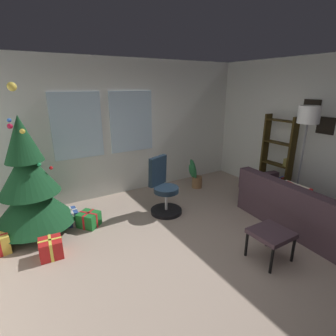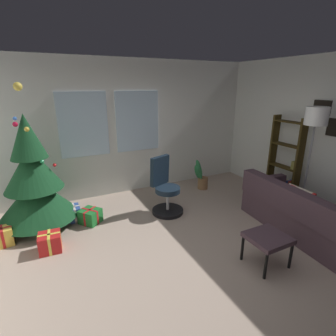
% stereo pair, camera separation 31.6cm
% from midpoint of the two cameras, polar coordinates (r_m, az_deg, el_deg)
% --- Properties ---
extents(ground_plane, '(5.34, 5.20, 0.10)m').
position_cam_midpoint_polar(ground_plane, '(3.73, 5.44, -19.27)').
color(ground_plane, tan).
extents(wall_back_with_windows, '(5.34, 0.12, 2.69)m').
position_cam_midpoint_polar(wall_back_with_windows, '(5.38, -11.43, 8.57)').
color(wall_back_with_windows, silver).
rests_on(wall_back_with_windows, ground_plane).
extents(wall_right_with_frames, '(0.12, 5.20, 2.69)m').
position_cam_midpoint_polar(wall_right_with_frames, '(5.18, 31.09, 5.93)').
color(wall_right_with_frames, silver).
rests_on(wall_right_with_frames, ground_plane).
extents(couch, '(1.69, 2.11, 0.78)m').
position_cam_midpoint_polar(couch, '(4.66, 27.85, -8.72)').
color(couch, '#433039').
rests_on(couch, ground_plane).
extents(footstool, '(0.48, 0.46, 0.41)m').
position_cam_midpoint_polar(footstool, '(3.62, 19.48, -13.82)').
color(footstool, '#433039').
rests_on(footstool, ground_plane).
extents(holiday_tree, '(1.19, 1.19, 2.23)m').
position_cam_midpoint_polar(holiday_tree, '(4.44, -30.10, -3.58)').
color(holiday_tree, '#4C331E').
rests_on(holiday_tree, ground_plane).
extents(gift_box_red, '(0.30, 0.29, 0.26)m').
position_cam_midpoint_polar(gift_box_red, '(3.98, -26.64, -15.61)').
color(gift_box_red, red).
rests_on(gift_box_red, ground_plane).
extents(gift_box_green, '(0.41, 0.41, 0.24)m').
position_cam_midpoint_polar(gift_box_green, '(4.50, -19.08, -10.72)').
color(gift_box_green, '#1E722D').
rests_on(gift_box_green, ground_plane).
extents(gift_box_blue, '(0.19, 0.30, 0.25)m').
position_cam_midpoint_polar(gift_box_blue, '(4.67, -22.40, -9.97)').
color(gift_box_blue, '#2D4C99').
rests_on(gift_box_blue, ground_plane).
extents(office_chair, '(0.56, 0.58, 1.02)m').
position_cam_midpoint_polar(office_chair, '(4.59, -2.96, -5.28)').
color(office_chair, black).
rests_on(office_chair, ground_plane).
extents(bookshelf, '(0.18, 0.64, 1.65)m').
position_cam_midpoint_polar(bookshelf, '(5.51, 21.39, 1.25)').
color(bookshelf, '#382B0E').
rests_on(bookshelf, ground_plane).
extents(floor_lamp, '(0.34, 0.34, 1.88)m').
position_cam_midpoint_polar(floor_lamp, '(4.72, 26.79, 8.65)').
color(floor_lamp, slate).
rests_on(floor_lamp, ground_plane).
extents(potted_plant, '(0.35, 0.31, 0.68)m').
position_cam_midpoint_polar(potted_plant, '(5.68, 4.32, -1.51)').
color(potted_plant, brown).
rests_on(potted_plant, ground_plane).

